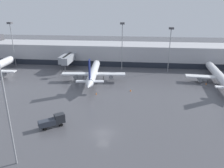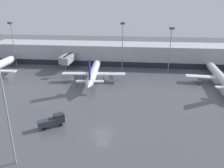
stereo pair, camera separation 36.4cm
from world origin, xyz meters
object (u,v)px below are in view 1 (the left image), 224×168
object	(u,v)px
traffic_cone_0	(206,84)
apron_light_mast_6	(122,33)
apron_light_mast_3	(0,69)
parked_jet_0	(219,76)
apron_light_mast_0	(11,32)
traffic_cone_4	(130,90)
service_truck_0	(53,121)
apron_light_mast_5	(171,37)
parked_jet_2	(93,73)
traffic_cone_1	(96,93)

from	to	relation	value
traffic_cone_0	apron_light_mast_6	world-z (taller)	apron_light_mast_6
apron_light_mast_3	parked_jet_0	bearing A→B (deg)	44.24
apron_light_mast_0	traffic_cone_4	bearing A→B (deg)	-26.31
traffic_cone_4	service_truck_0	bearing A→B (deg)	-124.56
traffic_cone_0	apron_light_mast_5	distance (m)	22.93
traffic_cone_4	parked_jet_2	bearing A→B (deg)	148.58
parked_jet_0	traffic_cone_4	world-z (taller)	parked_jet_0
parked_jet_0	service_truck_0	xyz separation A→B (m)	(-46.50, -34.76, -1.17)
traffic_cone_0	apron_light_mast_0	world-z (taller)	apron_light_mast_0
apron_light_mast_5	traffic_cone_4	bearing A→B (deg)	-121.20
parked_jet_0	service_truck_0	size ratio (longest dim) A/B	6.60
service_truck_0	traffic_cone_0	xyz separation A→B (m)	(42.05, 33.16, -1.20)
service_truck_0	apron_light_mast_3	bearing A→B (deg)	-134.73
traffic_cone_0	traffic_cone_4	bearing A→B (deg)	-159.83
service_truck_0	apron_light_mast_0	xyz separation A→B (m)	(-36.61, 49.89, 13.49)
parked_jet_0	traffic_cone_0	world-z (taller)	parked_jet_0
apron_light_mast_3	apron_light_mast_5	size ratio (longest dim) A/B	1.22
parked_jet_0	apron_light_mast_6	size ratio (longest dim) A/B	1.89
parked_jet_0	traffic_cone_1	xyz separation A→B (m)	(-40.52, -14.86, -2.35)
service_truck_0	traffic_cone_0	distance (m)	53.57
apron_light_mast_3	apron_light_mast_5	world-z (taller)	apron_light_mast_3
apron_light_mast_0	apron_light_mast_6	world-z (taller)	apron_light_mast_6
apron_light_mast_6	service_truck_0	bearing A→B (deg)	-103.41
parked_jet_0	apron_light_mast_0	size ratio (longest dim) A/B	1.93
apron_light_mast_3	apron_light_mast_6	distance (m)	63.04
parked_jet_2	traffic_cone_1	world-z (taller)	parked_jet_2
apron_light_mast_0	apron_light_mast_3	bearing A→B (deg)	-60.84
parked_jet_2	apron_light_mast_0	world-z (taller)	apron_light_mast_0
traffic_cone_0	apron_light_mast_5	size ratio (longest dim) A/B	0.03
parked_jet_0	parked_jet_2	xyz separation A→B (m)	(-43.66, -2.80, 0.58)
traffic_cone_1	apron_light_mast_3	bearing A→B (deg)	-103.71
parked_jet_0	traffic_cone_4	bearing A→B (deg)	114.67
traffic_cone_1	apron_light_mast_5	world-z (taller)	apron_light_mast_5
traffic_cone_1	apron_light_mast_5	distance (m)	39.65
traffic_cone_1	apron_light_mast_6	xyz separation A→B (m)	(5.74, 29.28, 14.89)
traffic_cone_4	apron_light_mast_6	world-z (taller)	apron_light_mast_6
traffic_cone_4	apron_light_mast_3	size ratio (longest dim) A/B	0.03
apron_light_mast_3	apron_light_mast_5	xyz separation A→B (m)	(32.67, 59.94, -2.60)
apron_light_mast_0	apron_light_mast_5	xyz separation A→B (m)	(67.40, -2.31, -0.87)
traffic_cone_1	traffic_cone_4	bearing A→B (deg)	20.26
parked_jet_0	apron_light_mast_0	xyz separation A→B (m)	(-83.11, 15.13, 12.33)
parked_jet_2	service_truck_0	size ratio (longest dim) A/B	5.68
apron_light_mast_5	apron_light_mast_6	xyz separation A→B (m)	(-19.07, 1.60, 1.08)
traffic_cone_4	apron_light_mast_6	bearing A→B (deg)	100.27
parked_jet_2	traffic_cone_1	distance (m)	12.80
apron_light_mast_0	service_truck_0	bearing A→B (deg)	-53.73
traffic_cone_0	apron_light_mast_3	distance (m)	65.37
service_truck_0	apron_light_mast_0	world-z (taller)	apron_light_mast_0
traffic_cone_4	apron_light_mast_3	distance (m)	43.63
traffic_cone_0	traffic_cone_1	size ratio (longest dim) A/B	0.93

